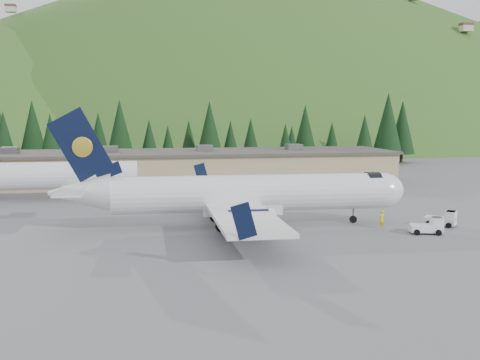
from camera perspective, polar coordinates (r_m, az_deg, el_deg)
name	(u,v)px	position (r m, az deg, el deg)	size (l,w,h in m)	color
ground	(251,226)	(61.03, 1.02, -4.37)	(600.00, 600.00, 0.00)	slate
airliner	(240,195)	(60.33, 0.04, -1.42)	(35.97, 33.67, 11.96)	white
second_airliner	(28,175)	(82.20, -19.47, 0.43)	(27.50, 11.00, 10.05)	white
baggage_tug_a	(429,226)	(59.74, 17.49, -4.22)	(3.25, 2.37, 1.59)	white
baggage_tug_b	(443,219)	(64.07, 18.70, -3.54)	(3.26, 3.09, 1.60)	white
terminal_building	(174,167)	(97.39, -6.31, 1.25)	(71.00, 17.00, 6.10)	tan
ramp_worker	(382,219)	(61.25, 13.28, -3.63)	(0.67, 0.44, 1.83)	yellow
tree_line	(149,133)	(121.31, -8.67, 4.44)	(114.07, 19.40, 14.40)	black
hills	(274,313)	(289.78, 3.28, -12.46)	(614.00, 330.00, 300.00)	#35521C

